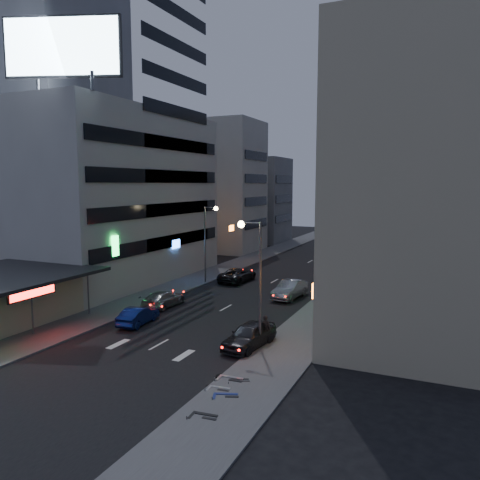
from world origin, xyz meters
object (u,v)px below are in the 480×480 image
Objects in this scene: scooter_silver_a at (231,378)px; scooter_silver_b at (244,367)px; parked_car_right_far at (348,261)px; road_car_silver at (163,299)px; parked_car_right_mid at (290,289)px; person at (265,329)px; parked_car_left at (238,275)px; scooter_black_b at (249,369)px; scooter_blue at (239,383)px; parked_car_right_near at (249,335)px; road_car_blue at (138,316)px; scooter_black_a at (219,404)px.

scooter_silver_b reaches higher than scooter_silver_a.
parked_car_right_far reaches higher than road_car_silver.
parked_car_right_far is 38.18m from scooter_silver_a.
parked_car_right_mid is 2.70× the size of person.
parked_car_right_mid is 8.72m from parked_car_left.
scooter_silver_b is at bearing 139.29° from road_car_silver.
person reaches higher than scooter_black_b.
scooter_silver_b reaches higher than scooter_blue.
scooter_black_b is (3.71, -18.16, -0.20)m from parked_car_right_mid.
parked_car_right_far is at bearing -95.84° from person.
road_car_silver is (-10.60, 6.16, -0.12)m from parked_car_right_near.
parked_car_left reaches higher than road_car_silver.
parked_car_right_far is 32.22m from road_car_blue.
scooter_black_b is 0.29m from scooter_silver_b.
parked_car_left is 16.96m from road_car_blue.
scooter_black_a is (2.45, -40.92, -0.03)m from parked_car_right_far.
person reaches higher than road_car_blue.
scooter_black_b is at bearing -20.12° from scooter_silver_a.
road_car_silver is 2.88× the size of scooter_black_b.
scooter_silver_a is 0.72m from scooter_blue.
parked_car_right_near reaches higher than scooter_silver_a.
parked_car_left is at bearing 3.97° from scooter_blue.
road_car_silver is 18.05m from scooter_blue.
scooter_black_a is (11.87, -10.11, 0.02)m from road_car_blue.
road_car_silver is 2.33× the size of scooter_silver_b.
parked_car_left is at bearing -67.55° from person.
road_car_blue is at bearing 58.08° from scooter_silver_b.
scooter_silver_b is (11.29, -5.97, 0.07)m from road_car_blue.
road_car_silver is at bearing 44.39° from scooter_silver_b.
parked_car_right_near is 1.17× the size of road_car_blue.
scooter_silver_a is at bearing 141.25° from scooter_black_b.
parked_car_left is 2.65× the size of scooter_silver_b.
scooter_black_a is (4.06, -22.42, -0.13)m from parked_car_right_mid.
parked_car_right_near is 5.11m from scooter_silver_b.
scooter_black_a is at bearing -171.62° from scooter_silver_a.
road_car_silver is at bearing 156.90° from parked_car_right_near.
scooter_black_b is (1.29, -5.68, -0.42)m from person.
parked_car_right_far is 40.99m from scooter_black_a.
parked_car_right_far is at bearing -111.25° from road_car_silver.
parked_car_right_far reaches higher than scooter_black_a.
parked_car_right_mid reaches higher than parked_car_left.
parked_car_right_mid is 1.05× the size of road_car_silver.
scooter_black_b is at bearing 140.13° from road_car_silver.
parked_car_right_mid is 2.69× the size of scooter_black_a.
scooter_silver_a is (0.92, -7.16, -0.40)m from person.
scooter_black_a is 4.18m from scooter_silver_b.
parked_car_right_near is 5.08m from scooter_black_b.
scooter_blue is (11.75, -7.72, 0.01)m from road_car_blue.
road_car_blue is at bearing -8.27° from person.
person reaches higher than parked_car_right_far.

